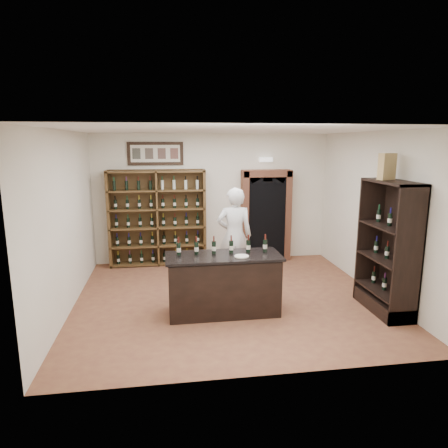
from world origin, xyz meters
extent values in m
plane|color=brown|center=(0.00, 0.00, 0.00)|extent=(5.50, 5.50, 0.00)
plane|color=white|center=(0.00, 0.00, 3.00)|extent=(5.50, 5.50, 0.00)
cube|color=white|center=(0.00, 2.50, 1.50)|extent=(5.50, 0.04, 3.00)
cube|color=white|center=(-2.75, 0.00, 1.50)|extent=(0.04, 5.00, 3.00)
cube|color=white|center=(2.75, 0.00, 1.50)|extent=(0.04, 5.00, 3.00)
cube|color=#523D1C|center=(-1.30, 2.47, 1.10)|extent=(2.20, 0.02, 2.20)
cube|color=#523D1C|center=(-2.37, 2.29, 1.10)|extent=(0.06, 0.38, 2.20)
cube|color=#523D1C|center=(-0.23, 2.29, 1.10)|extent=(0.06, 0.38, 2.20)
cube|color=#523D1C|center=(-1.30, 2.29, 1.10)|extent=(0.04, 0.38, 2.20)
cube|color=#523D1C|center=(-1.30, 2.29, 0.04)|extent=(2.18, 0.38, 0.04)
cube|color=#523D1C|center=(-1.30, 2.29, 0.46)|extent=(2.18, 0.38, 0.04)
cube|color=#523D1C|center=(-1.30, 2.29, 0.89)|extent=(2.18, 0.38, 0.03)
cube|color=#523D1C|center=(-1.30, 2.29, 1.31)|extent=(2.18, 0.38, 0.04)
cube|color=#523D1C|center=(-1.30, 2.29, 1.74)|extent=(2.18, 0.38, 0.04)
cube|color=#523D1C|center=(-1.30, 2.29, 2.16)|extent=(2.18, 0.38, 0.04)
cube|color=black|center=(-1.30, 2.47, 2.55)|extent=(1.25, 0.04, 0.52)
cube|color=black|center=(1.25, 2.34, 1.06)|extent=(0.97, 0.29, 2.05)
cube|color=#A35B3F|center=(0.74, 2.32, 1.07)|extent=(0.14, 0.35, 2.15)
cube|color=#A35B3F|center=(1.76, 2.32, 1.07)|extent=(0.14, 0.35, 2.15)
cube|color=#A35B3F|center=(1.25, 2.32, 2.09)|extent=(1.15, 0.35, 0.16)
cube|color=white|center=(1.25, 2.42, 2.40)|extent=(0.30, 0.10, 0.10)
cube|color=black|center=(-0.20, -0.60, 0.47)|extent=(1.80, 0.70, 0.94)
cube|color=black|center=(-0.20, -0.60, 0.98)|extent=(1.88, 0.78, 0.04)
cylinder|color=black|center=(-0.92, -0.50, 1.10)|extent=(0.07, 0.07, 0.21)
cylinder|color=beige|center=(-0.92, -0.50, 1.09)|extent=(0.07, 0.07, 0.07)
cylinder|color=#551913|center=(-0.92, -0.50, 1.25)|extent=(0.03, 0.03, 0.09)
cylinder|color=black|center=(-0.63, -0.50, 1.10)|extent=(0.07, 0.07, 0.21)
cylinder|color=beige|center=(-0.63, -0.50, 1.09)|extent=(0.07, 0.07, 0.07)
cylinder|color=#551913|center=(-0.63, -0.50, 1.25)|extent=(0.03, 0.03, 0.09)
cylinder|color=black|center=(-0.34, -0.50, 1.10)|extent=(0.07, 0.07, 0.21)
cylinder|color=beige|center=(-0.34, -0.50, 1.09)|extent=(0.07, 0.07, 0.07)
cylinder|color=#551913|center=(-0.34, -0.50, 1.25)|extent=(0.03, 0.03, 0.09)
cylinder|color=black|center=(-0.06, -0.50, 1.10)|extent=(0.07, 0.07, 0.21)
cylinder|color=beige|center=(-0.06, -0.50, 1.09)|extent=(0.07, 0.07, 0.07)
cylinder|color=#551913|center=(-0.06, -0.50, 1.25)|extent=(0.03, 0.03, 0.09)
cylinder|color=black|center=(0.23, -0.50, 1.10)|extent=(0.07, 0.07, 0.21)
cylinder|color=beige|center=(0.23, -0.50, 1.09)|extent=(0.07, 0.07, 0.07)
cylinder|color=#551913|center=(0.23, -0.50, 1.25)|extent=(0.03, 0.03, 0.09)
cylinder|color=black|center=(0.52, -0.50, 1.10)|extent=(0.07, 0.07, 0.21)
cylinder|color=beige|center=(0.52, -0.50, 1.09)|extent=(0.07, 0.07, 0.07)
cylinder|color=#551913|center=(0.52, -0.50, 1.25)|extent=(0.03, 0.03, 0.09)
cube|color=black|center=(2.72, -0.90, 1.10)|extent=(0.02, 1.20, 2.20)
cube|color=black|center=(2.49, -1.48, 1.10)|extent=(0.48, 0.04, 2.20)
cube|color=black|center=(2.49, -0.32, 1.10)|extent=(0.48, 0.04, 2.20)
cube|color=black|center=(2.49, -0.90, 2.18)|extent=(0.48, 1.20, 0.04)
cube|color=black|center=(2.49, -0.90, 0.12)|extent=(0.48, 1.20, 0.24)
cube|color=black|center=(2.49, -0.90, 0.35)|extent=(0.48, 1.16, 0.03)
cube|color=black|center=(2.49, -0.90, 0.90)|extent=(0.48, 1.16, 0.03)
cube|color=black|center=(2.49, -0.90, 1.45)|extent=(0.48, 1.16, 0.03)
imported|color=silver|center=(0.23, 0.83, 0.97)|extent=(0.75, 0.52, 1.94)
cylinder|color=beige|center=(0.07, -0.75, 1.01)|extent=(0.23, 0.23, 0.02)
cube|color=tan|center=(2.47, -0.72, 2.41)|extent=(0.33, 0.22, 0.43)
camera|label=1|loc=(-1.11, -6.79, 2.80)|focal=32.00mm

